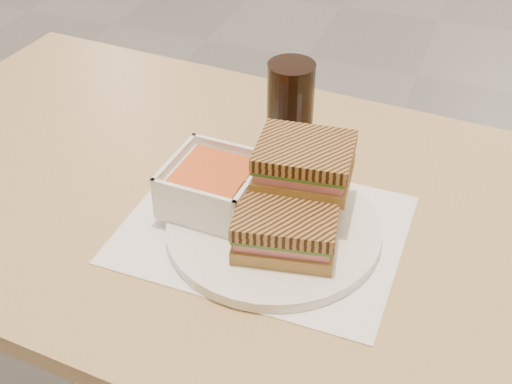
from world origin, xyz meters
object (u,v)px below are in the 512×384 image
(cola_glass, at_px, (290,110))
(soup_bowl, at_px, (214,187))
(plate, at_px, (273,229))
(panini_lower, at_px, (286,226))
(main_table, at_px, (230,250))

(cola_glass, bearing_deg, soup_bowl, -104.98)
(soup_bowl, bearing_deg, plate, -8.59)
(soup_bowl, relative_size, panini_lower, 0.88)
(panini_lower, bearing_deg, plate, 133.71)
(soup_bowl, relative_size, cola_glass, 0.83)
(panini_lower, height_order, cola_glass, cola_glass)
(plate, bearing_deg, panini_lower, -46.29)
(plate, distance_m, panini_lower, 0.05)
(plate, height_order, cola_glass, cola_glass)
(main_table, bearing_deg, panini_lower, -36.96)
(plate, distance_m, cola_glass, 0.21)
(soup_bowl, height_order, panini_lower, soup_bowl)
(main_table, distance_m, soup_bowl, 0.17)
(panini_lower, bearing_deg, cola_glass, 107.44)
(main_table, height_order, soup_bowl, soup_bowl)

